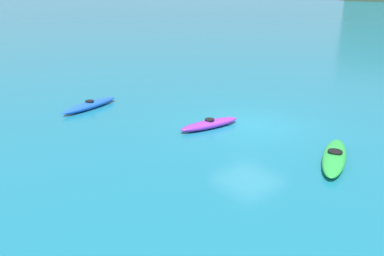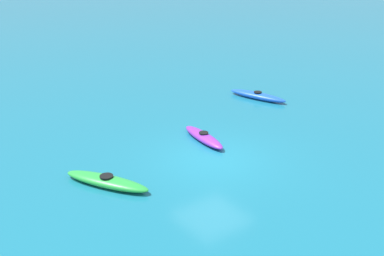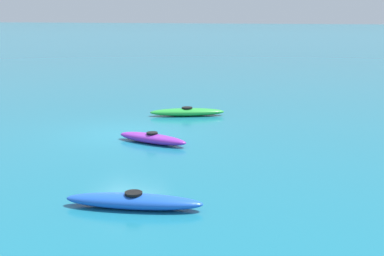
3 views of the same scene
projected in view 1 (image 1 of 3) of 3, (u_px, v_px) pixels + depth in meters
name	position (u px, v px, depth m)	size (l,w,h in m)	color
ground_plane	(251.00, 125.00, 15.79)	(600.00, 600.00, 0.00)	#19728C
kayak_green	(334.00, 157.00, 12.45)	(2.09, 3.08, 0.37)	green
kayak_purple	(210.00, 124.00, 15.39)	(0.89, 2.66, 0.37)	purple
kayak_blue	(90.00, 105.00, 17.81)	(1.45, 3.08, 0.37)	blue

